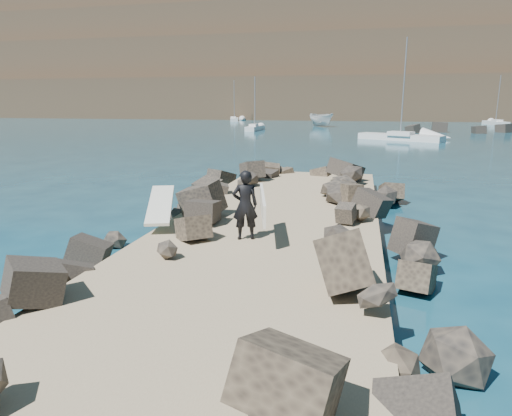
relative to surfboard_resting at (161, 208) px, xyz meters
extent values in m
plane|color=#0F384C|center=(3.08, -0.28, -1.04)|extent=(800.00, 800.00, 0.00)
cube|color=#8C7759|center=(3.08, -2.28, -0.74)|extent=(6.00, 26.00, 0.60)
cube|color=black|center=(0.18, -1.78, -0.54)|extent=(2.60, 22.00, 1.00)
cube|color=black|center=(5.98, -1.78, -0.54)|extent=(2.60, 22.00, 1.00)
cube|color=#2D4919|center=(13.08, 159.72, 14.96)|extent=(360.00, 140.00, 32.00)
cube|color=silver|center=(0.00, 0.00, 0.00)|extent=(1.47, 2.65, 0.09)
imported|color=silver|center=(-1.10, 65.97, 0.10)|extent=(5.40, 6.02, 2.28)
imported|color=black|center=(2.72, -0.94, 0.43)|extent=(0.75, 0.62, 1.76)
cube|color=white|center=(3.17, -0.94, 0.48)|extent=(0.60, 2.13, 0.68)
cube|color=silver|center=(28.85, 78.78, -0.79)|extent=(2.95, 7.44, 0.80)
cylinder|color=gray|center=(28.85, 78.78, 3.56)|extent=(0.12, 0.12, 8.00)
cube|color=silver|center=(28.85, 77.93, -0.29)|extent=(1.53, 2.22, 0.44)
cube|color=silver|center=(-21.48, 85.19, -0.79)|extent=(3.32, 7.35, 0.80)
cylinder|color=gray|center=(-21.48, 85.19, 3.51)|extent=(0.12, 0.12, 7.90)
cube|color=silver|center=(-21.48, 84.35, -0.29)|extent=(1.62, 2.23, 0.44)
cube|color=silver|center=(-9.46, 52.89, -0.79)|extent=(1.51, 6.26, 0.80)
cylinder|color=gray|center=(-9.46, 52.89, 2.98)|extent=(0.12, 0.12, 6.85)
cube|color=silver|center=(-9.46, 52.14, -0.29)|extent=(1.03, 1.77, 0.44)
cube|color=silver|center=(9.54, 39.54, -0.79)|extent=(8.84, 5.92, 0.80)
cylinder|color=gray|center=(9.54, 39.54, 4.48)|extent=(0.12, 0.12, 9.85)
cube|color=silver|center=(9.54, 39.04, -0.29)|extent=(2.89, 2.44, 0.44)
cube|color=white|center=(-36.92, 151.72, 32.96)|extent=(10.00, 8.00, 4.00)
cube|color=white|center=(3.08, 164.72, 32.71)|extent=(8.00, 6.00, 3.50)
cube|color=white|center=(38.08, 147.72, 32.96)|extent=(12.00, 7.00, 4.00)
camera|label=1|loc=(5.45, -11.68, 2.94)|focal=32.00mm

